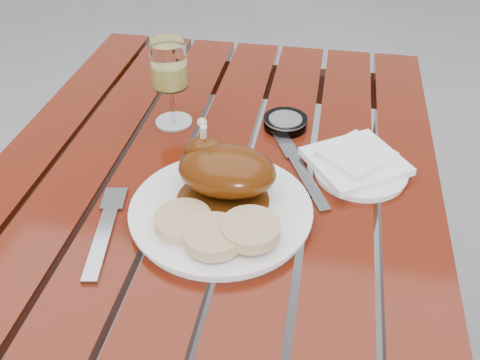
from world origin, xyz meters
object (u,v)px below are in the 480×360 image
(wine_glass, at_px, (171,84))
(ashtray, at_px, (285,122))
(dinner_plate, at_px, (221,211))
(table, at_px, (212,322))
(side_plate, at_px, (360,171))

(wine_glass, xyz_separation_m, ashtray, (0.22, 0.02, -0.08))
(dinner_plate, bearing_deg, wine_glass, 120.42)
(ashtray, bearing_deg, dinner_plate, -104.10)
(dinner_plate, xyz_separation_m, wine_glass, (-0.15, 0.26, 0.08))
(table, bearing_deg, side_plate, 17.98)
(side_plate, bearing_deg, dinner_plate, -145.12)
(dinner_plate, xyz_separation_m, ashtray, (0.07, 0.28, 0.00))
(dinner_plate, height_order, wine_glass, wine_glass)
(table, relative_size, side_plate, 7.24)
(side_plate, bearing_deg, ashtray, 138.63)
(side_plate, bearing_deg, wine_glass, 163.89)
(wine_glass, height_order, ashtray, wine_glass)
(table, distance_m, dinner_plate, 0.39)
(table, height_order, ashtray, ashtray)
(table, height_order, side_plate, side_plate)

